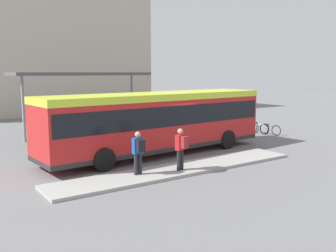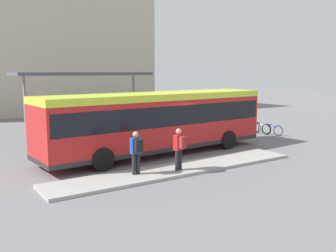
# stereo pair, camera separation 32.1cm
# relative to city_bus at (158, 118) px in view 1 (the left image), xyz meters

# --- Properties ---
(ground_plane) EXTENTS (120.00, 120.00, 0.00)m
(ground_plane) POSITION_rel_city_bus_xyz_m (-0.01, -0.00, -1.74)
(ground_plane) COLOR slate
(curb_island) EXTENTS (10.98, 1.80, 0.12)m
(curb_island) POSITION_rel_city_bus_xyz_m (-0.92, -3.07, -1.68)
(curb_island) COLOR #9E9E99
(curb_island) RESTS_ON ground_plane
(city_bus) EXTENTS (11.75, 3.25, 2.95)m
(city_bus) POSITION_rel_city_bus_xyz_m (0.00, 0.00, 0.00)
(city_bus) COLOR red
(city_bus) RESTS_ON ground_plane
(pedestrian_waiting) EXTENTS (0.44, 0.49, 1.65)m
(pedestrian_waiting) POSITION_rel_city_bus_xyz_m (-1.14, -3.38, -0.67)
(pedestrian_waiting) COLOR #232328
(pedestrian_waiting) RESTS_ON curb_island
(pedestrian_companion) EXTENTS (0.40, 0.42, 1.63)m
(pedestrian_companion) POSITION_rel_city_bus_xyz_m (-2.83, -2.99, -0.69)
(pedestrian_companion) COLOR #232328
(pedestrian_companion) RESTS_ON curb_island
(bicycle_blue) EXTENTS (0.48, 1.57, 0.68)m
(bicycle_blue) POSITION_rel_city_bus_xyz_m (8.88, 0.69, -1.40)
(bicycle_blue) COLOR black
(bicycle_blue) RESTS_ON ground_plane
(bicycle_white) EXTENTS (0.48, 1.69, 0.73)m
(bicycle_white) POSITION_rel_city_bus_xyz_m (8.70, 1.49, -1.37)
(bicycle_white) COLOR black
(bicycle_white) RESTS_ON ground_plane
(bicycle_green) EXTENTS (0.48, 1.71, 0.74)m
(bicycle_green) POSITION_rel_city_bus_xyz_m (8.70, 2.28, -1.37)
(bicycle_green) COLOR black
(bicycle_green) RESTS_ON ground_plane
(station_shelter) EXTENTS (8.15, 2.93, 3.92)m
(station_shelter) POSITION_rel_city_bus_xyz_m (-1.03, 6.94, 2.01)
(station_shelter) COLOR #4C515B
(station_shelter) RESTS_ON ground_plane
(potted_planter_near_shelter) EXTENTS (0.82, 0.82, 1.32)m
(potted_planter_near_shelter) POSITION_rel_city_bus_xyz_m (0.82, 4.74, -1.04)
(potted_planter_near_shelter) COLOR slate
(potted_planter_near_shelter) RESTS_ON ground_plane
(potted_planter_far_side) EXTENTS (0.73, 0.73, 1.20)m
(potted_planter_far_side) POSITION_rel_city_bus_xyz_m (-3.72, 4.26, -1.11)
(potted_planter_far_side) COLOR slate
(potted_planter_far_side) RESTS_ON ground_plane
(station_building) EXTENTS (22.27, 12.56, 14.66)m
(station_building) POSITION_rel_city_bus_xyz_m (0.29, 25.15, 5.59)
(station_building) COLOR #BCB29E
(station_building) RESTS_ON ground_plane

